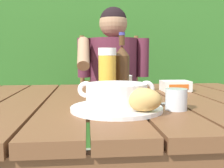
# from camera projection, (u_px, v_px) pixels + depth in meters

# --- Properties ---
(dining_table) EXTENTS (1.41, 1.00, 0.73)m
(dining_table) POSITION_uv_depth(u_px,v_px,m) (108.00, 119.00, 1.03)
(dining_table) COLOR brown
(dining_table) RESTS_ON ground_plane
(hedge_backdrop) EXTENTS (3.54, 0.93, 2.69)m
(hedge_backdrop) POSITION_uv_depth(u_px,v_px,m) (110.00, 19.00, 2.76)
(hedge_backdrop) COLOR #306623
(hedge_backdrop) RESTS_ON ground_plane
(chair_near_diner) EXTENTS (0.47, 0.48, 1.05)m
(chair_near_diner) POSITION_uv_depth(u_px,v_px,m) (111.00, 107.00, 1.98)
(chair_near_diner) COLOR brown
(chair_near_diner) RESTS_ON ground_plane
(person_eating) EXTENTS (0.48, 0.47, 1.22)m
(person_eating) POSITION_uv_depth(u_px,v_px,m) (113.00, 82.00, 1.76)
(person_eating) COLOR #582333
(person_eating) RESTS_ON ground_plane
(serving_plate) EXTENTS (0.28, 0.28, 0.01)m
(serving_plate) POSITION_uv_depth(u_px,v_px,m) (117.00, 108.00, 0.80)
(serving_plate) COLOR white
(serving_plate) RESTS_ON dining_table
(soup_bowl) EXTENTS (0.24, 0.19, 0.08)m
(soup_bowl) POSITION_uv_depth(u_px,v_px,m) (117.00, 94.00, 0.80)
(soup_bowl) COLOR white
(soup_bowl) RESTS_ON serving_plate
(bread_roll) EXTENTS (0.12, 0.11, 0.07)m
(bread_roll) POSITION_uv_depth(u_px,v_px,m) (143.00, 100.00, 0.73)
(bread_roll) COLOR tan
(bread_roll) RESTS_ON serving_plate
(beer_glass) EXTENTS (0.07, 0.07, 0.20)m
(beer_glass) POSITION_uv_depth(u_px,v_px,m) (106.00, 73.00, 1.04)
(beer_glass) COLOR gold
(beer_glass) RESTS_ON dining_table
(beer_bottle) EXTENTS (0.06, 0.06, 0.26)m
(beer_bottle) POSITION_uv_depth(u_px,v_px,m) (122.00, 69.00, 1.09)
(beer_bottle) COLOR #4A2E17
(beer_bottle) RESTS_ON dining_table
(water_glass_small) EXTENTS (0.07, 0.07, 0.07)m
(water_glass_small) POSITION_uv_depth(u_px,v_px,m) (176.00, 99.00, 0.80)
(water_glass_small) COLOR silver
(water_glass_small) RESTS_ON dining_table
(butter_tub) EXTENTS (0.13, 0.10, 0.05)m
(butter_tub) POSITION_uv_depth(u_px,v_px,m) (175.00, 86.00, 1.23)
(butter_tub) COLOR white
(butter_tub) RESTS_ON dining_table
(table_knife) EXTENTS (0.16, 0.05, 0.01)m
(table_knife) POSITION_uv_depth(u_px,v_px,m) (159.00, 104.00, 0.89)
(table_knife) COLOR silver
(table_knife) RESTS_ON dining_table
(diner_bowl) EXTENTS (0.13, 0.13, 0.06)m
(diner_bowl) POSITION_uv_depth(u_px,v_px,m) (120.00, 81.00, 1.42)
(diner_bowl) COLOR white
(diner_bowl) RESTS_ON dining_table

